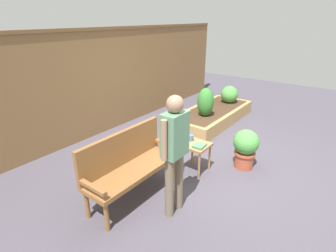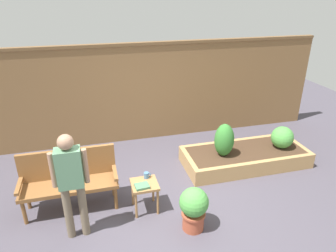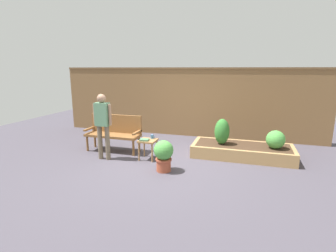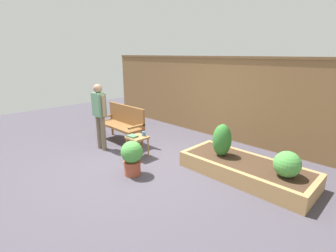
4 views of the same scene
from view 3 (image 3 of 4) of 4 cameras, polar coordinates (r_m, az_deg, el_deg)
name	(u,v)px [view 3 (image 3 of 4)]	position (r m, az deg, el deg)	size (l,w,h in m)	color
ground_plane	(159,162)	(6.10, -2.09, -7.90)	(14.00, 14.00, 0.00)	#47424C
fence_back	(185,102)	(8.28, 3.78, 5.31)	(8.40, 0.14, 2.16)	brown
garden_bench	(114,130)	(6.96, -11.68, -0.90)	(1.44, 0.48, 0.94)	brown
side_table	(148,143)	(6.19, -4.43, -3.77)	(0.40, 0.40, 0.48)	#9E7042
cup_on_table	(152,137)	(6.25, -3.49, -2.34)	(0.12, 0.08, 0.09)	teal
book_on_table	(144,140)	(6.10, -5.21, -3.03)	(0.21, 0.17, 0.04)	#4C7A56
potted_boxwood	(164,154)	(5.47, -0.97, -6.19)	(0.41, 0.41, 0.67)	#A84C33
raised_planter_bed	(242,151)	(6.66, 15.93, -5.26)	(2.40, 1.00, 0.30)	#AD8451
shrub_near_bench	(222,132)	(6.50, 11.75, -1.21)	(0.36, 0.36, 0.63)	brown
shrub_far_corner	(276,140)	(6.54, 22.52, -2.76)	(0.43, 0.43, 0.43)	brown
person_by_bench	(103,121)	(6.24, -14.15, 1.09)	(0.47, 0.20, 1.56)	#70604C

